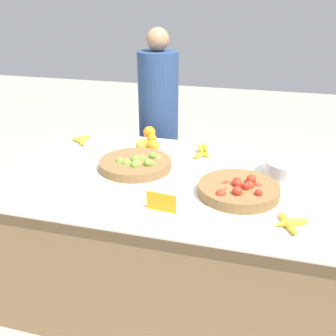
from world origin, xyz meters
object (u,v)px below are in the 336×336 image
Objects in this scene: price_sign at (161,202)px; vendor_person at (159,135)px; metal_bowl at (291,168)px; tomato_basket at (238,189)px; lime_bowl at (136,164)px.

vendor_person is (-0.40, 1.30, -0.14)m from price_sign.
tomato_basket is at bearing -130.29° from metal_bowl.
lime_bowl is 0.28× the size of vendor_person.
price_sign is (-0.59, -0.57, -0.00)m from metal_bowl.
lime_bowl is 0.53m from price_sign.
price_sign is at bearing -136.07° from metal_bowl.
vendor_person reaches higher than metal_bowl.
lime_bowl is 1.41× the size of metal_bowl.
tomato_basket is (0.62, -0.18, 0.00)m from lime_bowl.
vendor_person is (-1.00, 0.73, -0.14)m from metal_bowl.
metal_bowl is at bearing 50.48° from price_sign.
tomato_basket reaches higher than price_sign.
price_sign is 1.37m from vendor_person.
tomato_basket is at bearing -54.52° from vendor_person.
vendor_person is (-0.74, 1.03, -0.12)m from tomato_basket.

